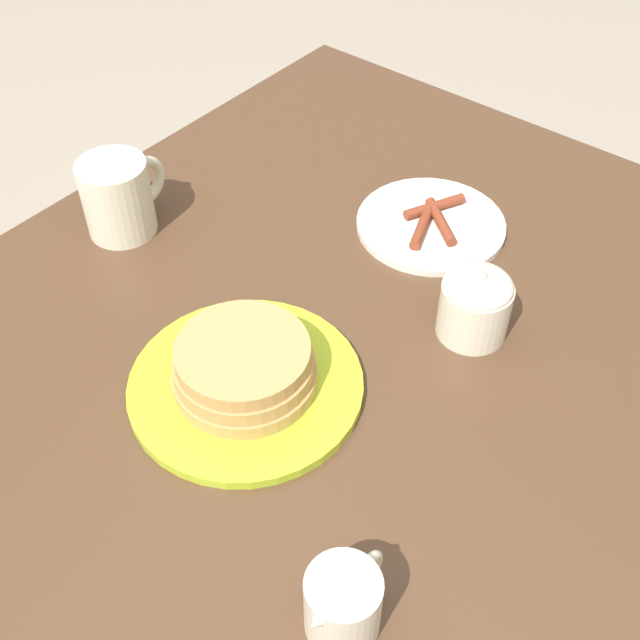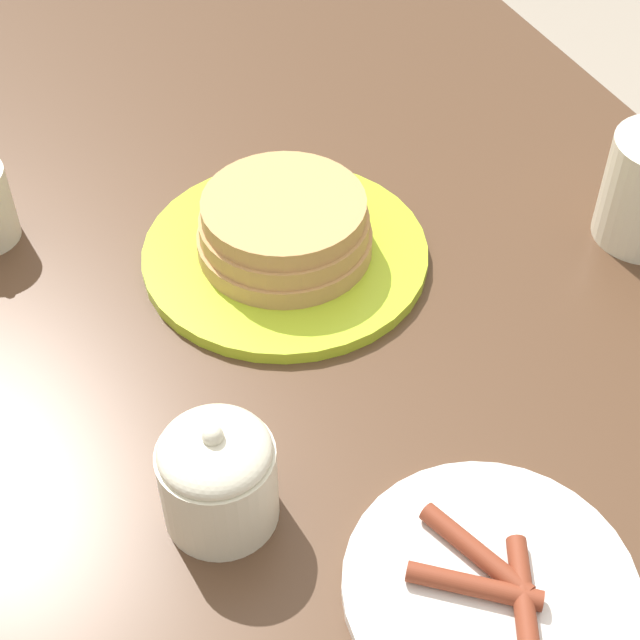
# 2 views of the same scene
# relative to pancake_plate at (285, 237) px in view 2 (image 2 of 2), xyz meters

# --- Properties ---
(ground_plane) EXTENTS (8.00, 8.00, 0.00)m
(ground_plane) POSITION_rel_pancake_plate_xyz_m (-0.06, -0.02, -0.75)
(ground_plane) COLOR gray
(dining_table) EXTENTS (1.47, 0.90, 0.72)m
(dining_table) POSITION_rel_pancake_plate_xyz_m (-0.06, -0.02, -0.13)
(dining_table) COLOR #4C3321
(dining_table) RESTS_ON ground_plane
(pancake_plate) EXTENTS (0.26, 0.26, 0.07)m
(pancake_plate) POSITION_rel_pancake_plate_xyz_m (0.00, 0.00, 0.00)
(pancake_plate) COLOR #AAC628
(pancake_plate) RESTS_ON dining_table
(side_plate_bacon) EXTENTS (0.20, 0.20, 0.02)m
(side_plate_bacon) POSITION_rel_pancake_plate_xyz_m (0.36, -0.00, -0.02)
(side_plate_bacon) COLOR silver
(side_plate_bacon) RESTS_ON dining_table
(sugar_bowl) EXTENTS (0.08, 0.08, 0.10)m
(sugar_bowl) POSITION_rel_pancake_plate_xyz_m (0.23, -0.14, 0.02)
(sugar_bowl) COLOR beige
(sugar_bowl) RESTS_ON dining_table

